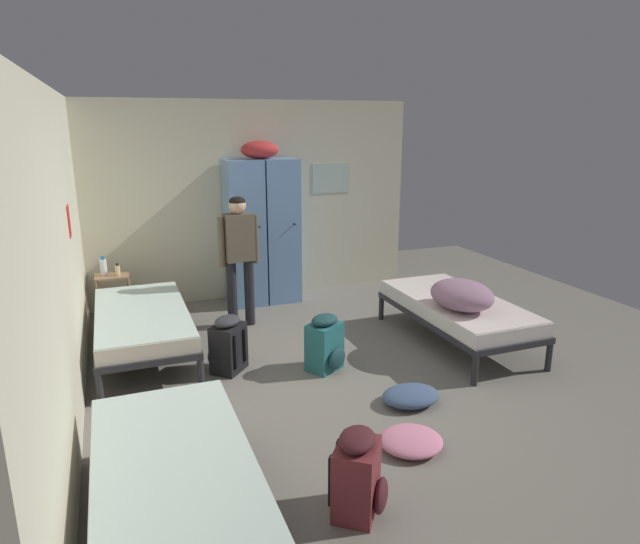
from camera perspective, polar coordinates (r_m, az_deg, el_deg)
ground_plane at (r=5.25m, az=1.08°, el=-10.80°), size 8.72×8.72×0.00m
room_backdrop at (r=5.72m, az=-14.80°, el=4.47°), size 4.37×5.51×2.57m
locker_bank at (r=7.17m, az=-5.98°, el=4.47°), size 0.90×0.55×2.07m
shelf_unit at (r=6.96m, az=-20.47°, el=-2.07°), size 0.38×0.30×0.57m
bed_right at (r=6.07m, az=13.90°, el=-3.68°), size 0.90×1.90×0.49m
bed_left_front at (r=3.40m, az=-14.67°, el=-19.91°), size 0.90×1.90×0.49m
bed_left_rear at (r=5.84m, az=-17.82°, el=-4.73°), size 0.90×1.90×0.49m
bedding_heap at (r=5.70m, az=14.38°, el=-2.28°), size 0.57×0.71×0.29m
person_traveler at (r=6.30m, az=-8.33°, el=2.30°), size 0.47×0.23×1.51m
water_bottle at (r=6.89m, az=-21.38°, el=0.50°), size 0.07×0.07×0.23m
lotion_bottle at (r=6.84m, az=-20.10°, el=0.19°), size 0.05×0.05×0.14m
backpack_teal at (r=5.31m, az=0.55°, el=-7.42°), size 0.40×0.41×0.55m
backpack_black at (r=5.36m, az=-9.50°, el=-7.41°), size 0.42×0.42×0.55m
backpack_maroon at (r=3.54m, az=3.96°, el=-20.13°), size 0.42×0.41×0.55m
clothes_pile_denim at (r=4.84m, az=9.32°, el=-12.46°), size 0.50×0.39×0.14m
clothes_pile_pink at (r=4.28m, az=9.34°, el=-16.76°), size 0.47×0.45×0.11m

